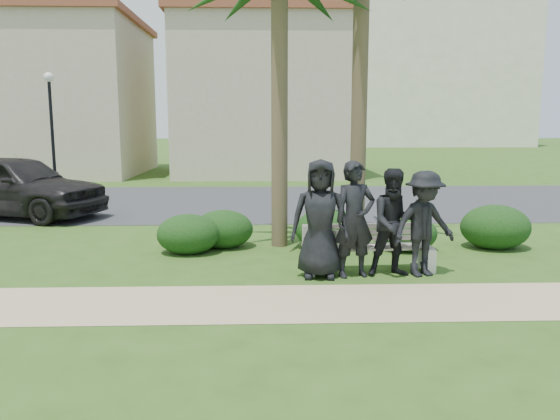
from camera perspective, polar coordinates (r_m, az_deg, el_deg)
The scene contains 19 objects.
ground at distance 9.34m, azimuth 5.13°, elevation -6.04°, with size 160.00×160.00×0.00m, color #2C5117.
footpath at distance 7.63m, azimuth 6.79°, elevation -9.54°, with size 30.00×1.60×0.01m, color tan.
asphalt_street at distance 17.16m, azimuth 1.88°, elevation 0.92°, with size 160.00×8.00×0.01m, color #2D2D30.
stucco_bldg_left at distance 29.08m, azimuth -24.30°, elevation 10.71°, with size 10.40×8.40×7.30m.
stucco_bldg_right at distance 26.98m, azimuth -1.66°, elevation 11.69°, with size 8.40×8.40×7.30m.
hotel_tower at distance 66.62m, azimuth 11.86°, elevation 18.36°, with size 26.00×18.00×37.30m.
street_lamp at distance 22.38m, azimuth -22.84°, elevation 9.69°, with size 0.36×0.36×4.29m.
park_bench at distance 9.14m, azimuth 9.18°, elevation -4.27°, with size 2.17×0.62×0.75m.
man_a at distance 8.59m, azimuth 4.20°, elevation -0.93°, with size 0.92×0.60×1.88m, color black.
man_b at distance 8.68m, azimuth 7.81°, elevation -0.99°, with size 0.67×0.44×1.85m, color black.
man_c at distance 8.85m, azimuth 11.94°, elevation -1.32°, with size 0.84×0.65×1.73m, color black.
man_d at distance 8.95m, azimuth 14.80°, elevation -1.41°, with size 1.09×0.63×1.69m, color black.
hedge_a at distance 10.42m, azimuth -9.59°, elevation -2.38°, with size 1.17×0.97×0.77m, color black.
hedge_b at distance 10.81m, azimuth -5.95°, elevation -1.88°, with size 1.18×0.97×0.77m, color black.
hedge_c at distance 10.68m, azimuth 4.89°, elevation -1.89°, with size 1.23×1.02×0.80m, color black.
hedge_d at distance 10.81m, azimuth 5.54°, elevation -1.88°, with size 1.17×0.97×0.77m, color black.
hedge_e at distance 10.76m, azimuth 13.28°, elevation -2.27°, with size 1.10×0.90×0.71m, color black.
hedge_f at distance 11.48m, azimuth 21.59°, elevation -1.54°, with size 1.35×1.12×0.88m, color black.
car_a at distance 15.76m, azimuth -25.99°, elevation 2.30°, with size 1.95×4.84×1.65m, color black.
Camera 1 is at (-1.13, -8.95, 2.43)m, focal length 35.00 mm.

